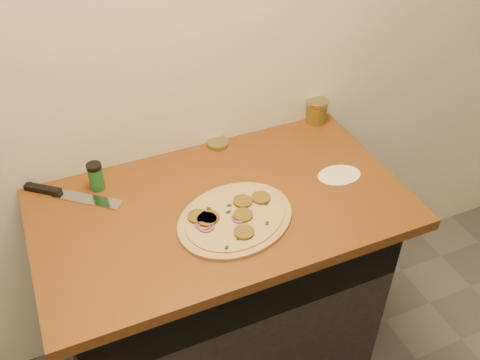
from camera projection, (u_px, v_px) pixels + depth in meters
name	position (u px, v px, depth m)	size (l,w,h in m)	color
cabinet	(221.00, 289.00, 2.05)	(1.10, 0.60, 0.86)	black
countertop	(221.00, 207.00, 1.74)	(1.20, 0.70, 0.04)	brown
pizza	(234.00, 218.00, 1.66)	(0.48, 0.48, 0.03)	tan
chefs_knife	(64.00, 194.00, 1.75)	(0.29, 0.24, 0.02)	#B7BAC1
mason_jar_lid	(218.00, 143.00, 1.97)	(0.08, 0.08, 0.02)	tan
salsa_jar	(317.00, 111.00, 2.07)	(0.08, 0.08, 0.09)	#A13110
spice_shaker	(96.00, 176.00, 1.75)	(0.05, 0.05, 0.10)	#1C5924
flour_spill	(339.00, 175.00, 1.84)	(0.15, 0.15, 0.00)	white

